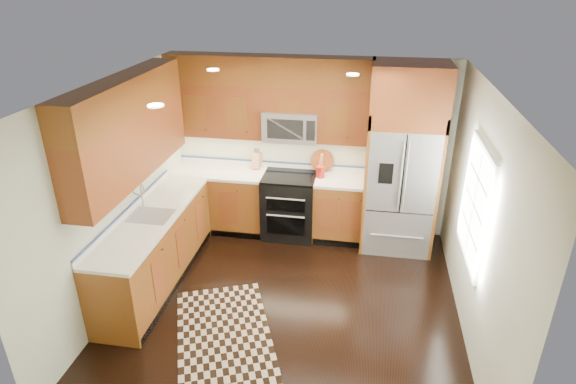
% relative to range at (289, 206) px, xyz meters
% --- Properties ---
extents(ground, '(4.00, 4.00, 0.00)m').
position_rel_range_xyz_m(ground, '(0.25, -1.67, -0.47)').
color(ground, black).
rests_on(ground, ground).
extents(wall_back, '(4.00, 0.02, 2.60)m').
position_rel_range_xyz_m(wall_back, '(0.25, 0.33, 0.83)').
color(wall_back, silver).
rests_on(wall_back, ground).
extents(wall_left, '(0.02, 4.00, 2.60)m').
position_rel_range_xyz_m(wall_left, '(-1.75, -1.67, 0.83)').
color(wall_left, silver).
rests_on(wall_left, ground).
extents(wall_right, '(0.02, 4.00, 2.60)m').
position_rel_range_xyz_m(wall_right, '(2.25, -1.67, 0.83)').
color(wall_right, silver).
rests_on(wall_right, ground).
extents(window, '(0.04, 1.10, 1.30)m').
position_rel_range_xyz_m(window, '(2.23, -1.47, 0.93)').
color(window, white).
rests_on(window, ground).
extents(base_cabinets, '(2.85, 3.00, 0.90)m').
position_rel_range_xyz_m(base_cabinets, '(-0.98, -0.77, -0.02)').
color(base_cabinets, brown).
rests_on(base_cabinets, ground).
extents(countertop, '(2.86, 3.01, 0.04)m').
position_rel_range_xyz_m(countertop, '(-0.84, -0.65, 0.45)').
color(countertop, white).
rests_on(countertop, base_cabinets).
extents(upper_cabinets, '(2.85, 3.00, 1.15)m').
position_rel_range_xyz_m(upper_cabinets, '(-0.90, -0.58, 1.56)').
color(upper_cabinets, brown).
rests_on(upper_cabinets, ground).
extents(range, '(0.76, 0.67, 0.95)m').
position_rel_range_xyz_m(range, '(0.00, 0.00, 0.00)').
color(range, black).
rests_on(range, ground).
extents(microwave, '(0.76, 0.40, 0.42)m').
position_rel_range_xyz_m(microwave, '(-0.00, 0.13, 1.19)').
color(microwave, '#B2B2B7').
rests_on(microwave, ground).
extents(refrigerator, '(0.98, 0.75, 2.60)m').
position_rel_range_xyz_m(refrigerator, '(1.55, -0.04, 0.83)').
color(refrigerator, '#B2B2B7').
rests_on(refrigerator, ground).
extents(sink_faucet, '(0.54, 0.44, 0.37)m').
position_rel_range_xyz_m(sink_faucet, '(-1.48, -1.44, 0.52)').
color(sink_faucet, '#B2B2B7').
rests_on(sink_faucet, countertop).
extents(rug, '(1.54, 1.91, 0.01)m').
position_rel_range_xyz_m(rug, '(-0.35, -2.30, -0.46)').
color(rug, black).
rests_on(rug, ground).
extents(knife_block, '(0.13, 0.17, 0.31)m').
position_rel_range_xyz_m(knife_block, '(-0.53, 0.25, 0.59)').
color(knife_block, tan).
rests_on(knife_block, countertop).
extents(utensil_crock, '(0.16, 0.16, 0.35)m').
position_rel_range_xyz_m(utensil_crock, '(0.44, 0.05, 0.59)').
color(utensil_crock, maroon).
rests_on(utensil_crock, countertop).
extents(cutting_board, '(0.37, 0.37, 0.02)m').
position_rel_range_xyz_m(cutting_board, '(0.44, 0.27, 0.48)').
color(cutting_board, brown).
rests_on(cutting_board, countertop).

